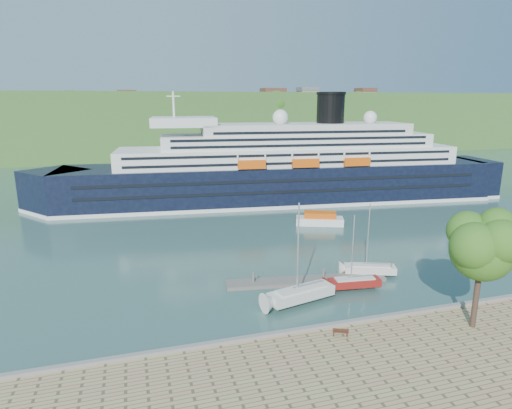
% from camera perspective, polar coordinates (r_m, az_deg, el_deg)
% --- Properties ---
extents(ground, '(400.00, 400.00, 0.00)m').
position_cam_1_polar(ground, '(43.27, 14.00, -15.89)').
color(ground, '#2F554F').
rests_on(ground, ground).
extents(far_hillside, '(400.00, 50.00, 24.00)m').
position_cam_1_polar(far_hillside, '(178.46, -10.04, 10.63)').
color(far_hillside, '#396327').
rests_on(far_hillside, ground).
extents(quay_coping, '(220.00, 0.50, 0.30)m').
position_cam_1_polar(quay_coping, '(42.57, 14.23, -14.66)').
color(quay_coping, slate).
rests_on(quay_coping, promenade).
extents(cruise_ship, '(102.62, 25.40, 22.82)m').
position_cam_1_polar(cruise_ship, '(89.82, 3.22, 7.54)').
color(cruise_ship, black).
rests_on(cruise_ship, ground).
extents(park_bench, '(1.52, 1.07, 0.90)m').
position_cam_1_polar(park_bench, '(39.67, 11.20, -16.23)').
color(park_bench, '#472014').
rests_on(park_bench, promenade).
extents(promenade_tree, '(7.25, 7.25, 12.01)m').
position_cam_1_polar(promenade_tree, '(42.82, 27.74, -7.13)').
color(promenade_tree, '#305B18').
rests_on(promenade_tree, promenade).
extents(floating_pontoon, '(19.20, 4.97, 0.42)m').
position_cam_1_polar(floating_pontoon, '(51.98, 6.73, -10.05)').
color(floating_pontoon, slate).
rests_on(floating_pontoon, ground).
extents(sailboat_white_near, '(8.50, 4.06, 10.59)m').
position_cam_1_polar(sailboat_white_near, '(45.00, 6.20, -6.90)').
color(sailboat_white_near, silver).
rests_on(sailboat_white_near, ground).
extents(sailboat_red, '(6.68, 2.53, 8.42)m').
position_cam_1_polar(sailboat_red, '(49.63, 13.21, -6.53)').
color(sailboat_red, maroon).
rests_on(sailboat_red, ground).
extents(sailboat_white_far, '(7.02, 4.18, 8.77)m').
position_cam_1_polar(sailboat_white_far, '(53.80, 15.17, -4.85)').
color(sailboat_white_far, silver).
rests_on(sailboat_white_far, ground).
extents(tender_launch, '(8.64, 5.58, 2.26)m').
position_cam_1_polar(tender_launch, '(75.06, 8.49, -1.83)').
color(tender_launch, '#DC520C').
rests_on(tender_launch, ground).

